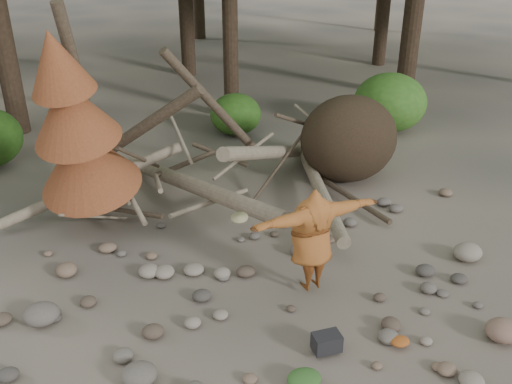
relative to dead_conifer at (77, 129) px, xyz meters
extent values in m
plane|color=#514C44|center=(3.12, -3.37, -2.11)|extent=(120.00, 120.00, 0.00)
ellipsoid|color=#332619|center=(5.72, 0.93, -1.12)|extent=(2.20, 1.87, 1.98)
cylinder|color=gray|center=(2.12, 0.33, -1.56)|extent=(2.61, 5.11, 1.08)
cylinder|color=gray|center=(3.92, 0.83, -1.21)|extent=(3.18, 3.71, 1.90)
cylinder|color=brown|center=(0.92, 1.23, -0.71)|extent=(3.08, 1.91, 2.49)
cylinder|color=gray|center=(4.72, 0.13, -1.76)|extent=(1.13, 4.98, 0.43)
cylinder|color=brown|center=(2.82, 1.43, -0.31)|extent=(2.39, 1.03, 2.89)
cylinder|color=gray|center=(0.12, 0.63, -1.41)|extent=(3.71, 0.86, 1.20)
cylinder|color=#4C3F30|center=(0.62, 0.13, -1.81)|extent=(1.52, 1.70, 0.49)
cylinder|color=gray|center=(3.32, 1.03, -1.31)|extent=(1.57, 0.85, 0.69)
cylinder|color=#4C3F30|center=(4.92, 1.53, -0.91)|extent=(1.92, 1.25, 1.10)
cylinder|color=gray|center=(1.92, 0.83, -0.61)|extent=(0.37, 1.42, 0.85)
cylinder|color=#4C3F30|center=(5.32, -0.17, -1.96)|extent=(0.79, 2.54, 0.12)
cylinder|color=gray|center=(2.32, -0.27, -1.66)|extent=(1.78, 1.11, 0.29)
cylinder|color=#4C3F30|center=(0.22, 0.43, 0.09)|extent=(0.67, 1.13, 4.35)
cone|color=brown|center=(0.06, 0.12, -0.61)|extent=(2.06, 2.13, 1.86)
cone|color=brown|center=(-0.05, -0.09, 0.39)|extent=(1.71, 1.78, 1.65)
cone|color=brown|center=(-0.14, -0.28, 1.29)|extent=(1.23, 1.30, 1.41)
ellipsoid|color=#33641C|center=(3.92, 4.43, -1.55)|extent=(1.40, 1.40, 1.12)
ellipsoid|color=#3F7624|center=(8.12, 3.63, -1.31)|extent=(2.00, 2.00, 1.60)
imported|color=#9D5623|center=(3.46, -2.88, -1.14)|extent=(2.26, 0.94, 1.78)
cylinder|color=#91875C|center=(2.17, -3.43, -0.26)|extent=(0.31, 0.31, 0.08)
cube|color=black|center=(3.19, -4.35, -1.98)|extent=(0.40, 0.28, 0.26)
ellipsoid|color=#305C24|center=(2.68, -4.87, -2.02)|extent=(0.46, 0.38, 0.17)
ellipsoid|color=#9E4D1B|center=(4.25, -4.50, -2.06)|extent=(0.29, 0.24, 0.10)
ellipsoid|color=#615A51|center=(0.59, -4.24, -1.97)|extent=(0.48, 0.43, 0.29)
ellipsoid|color=#866454|center=(5.78, -4.74, -1.95)|extent=(0.53, 0.47, 0.32)
ellipsoid|color=gray|center=(6.49, -2.76, -1.96)|extent=(0.52, 0.47, 0.31)
ellipsoid|color=#625A53|center=(-0.74, -2.63, -1.95)|extent=(0.54, 0.49, 0.32)
camera|label=1|loc=(0.64, -10.07, 3.59)|focal=40.00mm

